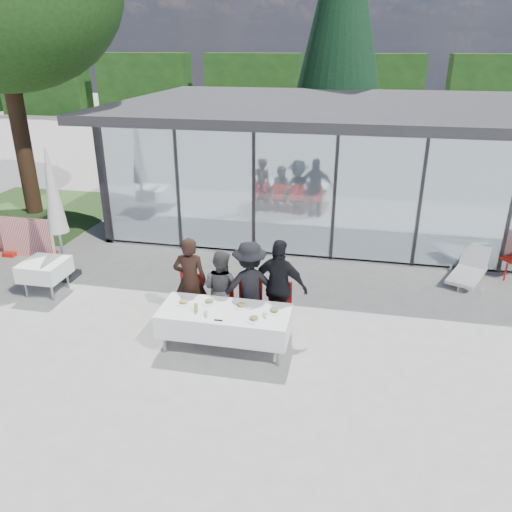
{
  "coord_description": "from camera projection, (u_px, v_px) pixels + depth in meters",
  "views": [
    {
      "loc": [
        1.51,
        -7.48,
        4.96
      ],
      "look_at": [
        -0.28,
        1.2,
        1.18
      ],
      "focal_mm": 35.0,
      "sensor_mm": 36.0,
      "label": 1
    }
  ],
  "objects": [
    {
      "name": "plate_a",
      "position": [
        184.0,
        302.0,
        8.76
      ],
      "size": [
        0.29,
        0.29,
        0.07
      ],
      "color": "white",
      "rests_on": "dining_table"
    },
    {
      "name": "plate_c",
      "position": [
        242.0,
        305.0,
        8.66
      ],
      "size": [
        0.29,
        0.29,
        0.07
      ],
      "color": "white",
      "rests_on": "dining_table"
    },
    {
      "name": "diner_a",
      "position": [
        190.0,
        280.0,
        9.37
      ],
      "size": [
        0.71,
        0.71,
        1.73
      ],
      "primitive_type": "imported",
      "rotation": [
        0.0,
        0.0,
        3.28
      ],
      "color": "black",
      "rests_on": "ground"
    },
    {
      "name": "drinking_glasses",
      "position": [
        235.0,
        314.0,
        8.34
      ],
      "size": [
        1.05,
        0.22,
        0.1
      ],
      "color": "silver",
      "rests_on": "dining_table"
    },
    {
      "name": "diner_d",
      "position": [
        280.0,
        287.0,
        9.03
      ],
      "size": [
        1.26,
        1.26,
        1.8
      ],
      "primitive_type": "imported",
      "rotation": [
        0.0,
        0.0,
        2.93
      ],
      "color": "black",
      "rests_on": "ground"
    },
    {
      "name": "juice_bottle",
      "position": [
        196.0,
        308.0,
        8.47
      ],
      "size": [
        0.06,
        0.06,
        0.15
      ],
      "primitive_type": "cylinder",
      "color": "#82A846",
      "rests_on": "dining_table"
    },
    {
      "name": "plate_d",
      "position": [
        274.0,
        311.0,
        8.49
      ],
      "size": [
        0.29,
        0.29,
        0.07
      ],
      "color": "white",
      "rests_on": "dining_table"
    },
    {
      "name": "grass_patch",
      "position": [
        35.0,
        212.0,
        15.95
      ],
      "size": [
        5.0,
        5.0,
        0.02
      ],
      "primitive_type": "cube",
      "color": "#385926",
      "rests_on": "ground"
    },
    {
      "name": "diner_chair_b",
      "position": [
        221.0,
        299.0,
        9.36
      ],
      "size": [
        0.44,
        0.44,
        0.97
      ],
      "color": "red",
      "rests_on": "ground"
    },
    {
      "name": "market_umbrella",
      "position": [
        53.0,
        198.0,
        10.74
      ],
      "size": [
        0.5,
        0.5,
        3.0
      ],
      "color": "black",
      "rests_on": "ground"
    },
    {
      "name": "treeline",
      "position": [
        311.0,
        88.0,
        33.7
      ],
      "size": [
        62.5,
        2.0,
        4.4
      ],
      "color": "black",
      "rests_on": "ground"
    },
    {
      "name": "plate_extra",
      "position": [
        254.0,
        319.0,
        8.24
      ],
      "size": [
        0.29,
        0.29,
        0.07
      ],
      "color": "white",
      "rests_on": "dining_table"
    },
    {
      "name": "plate_b",
      "position": [
        209.0,
        302.0,
        8.78
      ],
      "size": [
        0.29,
        0.29,
        0.07
      ],
      "color": "white",
      "rests_on": "dining_table"
    },
    {
      "name": "diner_chair_c",
      "position": [
        250.0,
        302.0,
        9.26
      ],
      "size": [
        0.44,
        0.44,
        0.97
      ],
      "color": "red",
      "rests_on": "ground"
    },
    {
      "name": "diner_b",
      "position": [
        221.0,
        288.0,
        9.3
      ],
      "size": [
        0.93,
        0.93,
        1.52
      ],
      "primitive_type": "imported",
      "rotation": [
        0.0,
        0.0,
        2.82
      ],
      "color": "#444444",
      "rests_on": "ground"
    },
    {
      "name": "spare_table_left",
      "position": [
        45.0,
        269.0,
        10.56
      ],
      "size": [
        0.86,
        0.86,
        0.74
      ],
      "color": "white",
      "rests_on": "ground"
    },
    {
      "name": "diner_chair_d",
      "position": [
        279.0,
        305.0,
        9.15
      ],
      "size": [
        0.44,
        0.44,
        0.97
      ],
      "color": "red",
      "rests_on": "ground"
    },
    {
      "name": "pavilion",
      "position": [
        376.0,
        145.0,
        15.11
      ],
      "size": [
        14.8,
        8.8,
        3.44
      ],
      "color": "gray",
      "rests_on": "ground"
    },
    {
      "name": "folded_eyeglasses",
      "position": [
        218.0,
        320.0,
        8.22
      ],
      "size": [
        0.14,
        0.03,
        0.01
      ],
      "primitive_type": "cube",
      "color": "black",
      "rests_on": "dining_table"
    },
    {
      "name": "conifer_tree",
      "position": [
        342.0,
        13.0,
        18.24
      ],
      "size": [
        4.0,
        4.0,
        10.5
      ],
      "color": "#382316",
      "rests_on": "ground"
    },
    {
      "name": "dining_table",
      "position": [
        225.0,
        321.0,
        8.63
      ],
      "size": [
        2.26,
        0.96,
        0.75
      ],
      "color": "white",
      "rests_on": "ground"
    },
    {
      "name": "ground",
      "position": [
        258.0,
        343.0,
        8.96
      ],
      "size": [
        90.0,
        90.0,
        0.0
      ],
      "primitive_type": "plane",
      "color": "#9C9994",
      "rests_on": "ground"
    },
    {
      "name": "lounger",
      "position": [
        469.0,
        269.0,
        11.28
      ],
      "size": [
        1.09,
        1.46,
        0.72
      ],
      "color": "white",
      "rests_on": "ground"
    },
    {
      "name": "diner_c",
      "position": [
        250.0,
        286.0,
        9.15
      ],
      "size": [
        1.42,
        1.42,
        1.72
      ],
      "primitive_type": "imported",
      "rotation": [
        0.0,
        0.0,
        3.48
      ],
      "color": "black",
      "rests_on": "ground"
    },
    {
      "name": "diner_chair_a",
      "position": [
        191.0,
        296.0,
        9.47
      ],
      "size": [
        0.44,
        0.44,
        0.97
      ],
      "color": "red",
      "rests_on": "ground"
    }
  ]
}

